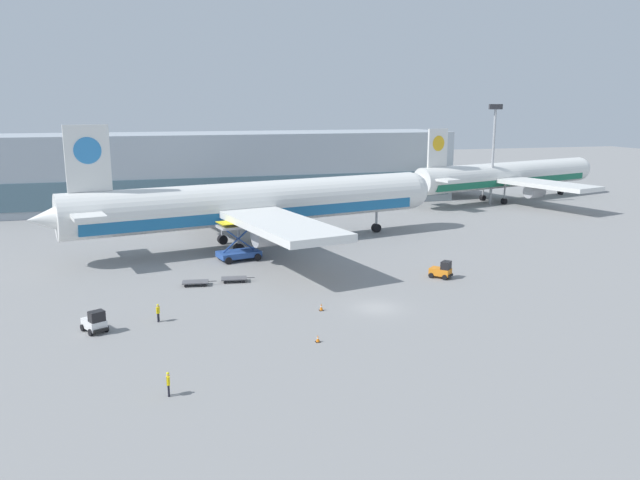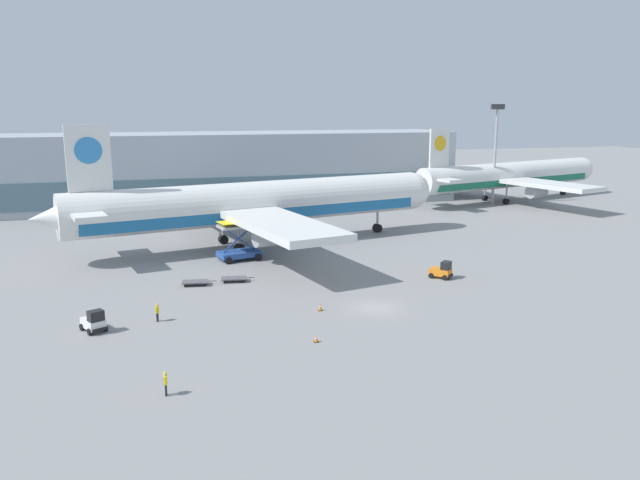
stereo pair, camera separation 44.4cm
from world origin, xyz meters
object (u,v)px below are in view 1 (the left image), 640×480
object	(u,v)px
airplane_main	(252,205)
baggage_dolly_second	(234,279)
airplane_distant	(505,176)
ground_crew_far	(158,311)
ground_crew_near	(168,382)
light_mast	(493,146)
baggage_dolly_lead	(196,282)
scissor_lift_loader	(239,245)
traffic_cone_near	(318,339)
baggage_tug_mid	(95,322)
baggage_tug_foreground	(442,270)
traffic_cone_far	(321,307)

from	to	relation	value
airplane_main	baggage_dolly_second	size ratio (longest dim) A/B	15.20
airplane_distant	ground_crew_far	xyz separation A→B (m)	(-70.72, -55.62, -4.19)
ground_crew_near	ground_crew_far	bearing A→B (deg)	3.45
light_mast	ground_crew_far	distance (m)	84.98
light_mast	airplane_distant	size ratio (longest dim) A/B	0.39
baggage_dolly_lead	baggage_dolly_second	distance (m)	4.27
scissor_lift_loader	traffic_cone_near	size ratio (longest dim) A/B	9.45
scissor_lift_loader	baggage_tug_mid	size ratio (longest dim) A/B	2.03
ground_crew_near	baggage_tug_foreground	bearing A→B (deg)	-52.46
baggage_tug_mid	ground_crew_near	size ratio (longest dim) A/B	1.63
airplane_main	ground_crew_near	bearing A→B (deg)	-119.55
light_mast	airplane_main	size ratio (longest dim) A/B	0.34
airplane_distant	baggage_tug_mid	xyz separation A→B (m)	(-76.06, -56.77, -4.29)
ground_crew_near	scissor_lift_loader	bearing A→B (deg)	-13.14
baggage_tug_foreground	ground_crew_near	distance (m)	38.11
baggage_dolly_lead	traffic_cone_near	world-z (taller)	traffic_cone_near
baggage_tug_foreground	baggage_dolly_second	xyz separation A→B (m)	(-22.94, 4.93, -0.49)
traffic_cone_near	baggage_tug_mid	bearing A→B (deg)	156.73
traffic_cone_far	traffic_cone_near	bearing A→B (deg)	-108.34
baggage_dolly_second	ground_crew_far	size ratio (longest dim) A/B	2.24
baggage_dolly_lead	baggage_tug_mid	bearing A→B (deg)	-120.90
airplane_distant	ground_crew_near	bearing A→B (deg)	-150.68
ground_crew_far	airplane_main	bearing A→B (deg)	175.71
airplane_main	baggage_dolly_second	xyz separation A→B (m)	(-5.30, -17.45, -5.45)
light_mast	scissor_lift_loader	bearing A→B (deg)	-150.25
airplane_main	airplane_distant	size ratio (longest dim) A/B	1.14
baggage_tug_mid	light_mast	bearing A→B (deg)	99.85
baggage_dolly_second	ground_crew_far	distance (m)	14.05
baggage_tug_foreground	traffic_cone_near	xyz separation A→B (m)	(-18.99, -15.02, -0.58)
baggage_dolly_lead	traffic_cone_far	distance (m)	16.10
baggage_dolly_lead	traffic_cone_far	bearing A→B (deg)	-40.10
airplane_distant	scissor_lift_loader	world-z (taller)	airplane_distant
traffic_cone_near	traffic_cone_far	size ratio (longest dim) A/B	0.84
airplane_main	traffic_cone_near	world-z (taller)	airplane_main
ground_crew_far	traffic_cone_far	xyz separation A→B (m)	(15.08, -1.10, -0.63)
ground_crew_near	ground_crew_far	distance (m)	15.45
baggage_tug_foreground	traffic_cone_near	bearing A→B (deg)	-93.71
light_mast	ground_crew_far	xyz separation A→B (m)	(-65.88, -52.63, -10.54)
baggage_tug_mid	traffic_cone_near	size ratio (longest dim) A/B	4.65
airplane_distant	ground_crew_far	size ratio (longest dim) A/B	29.78
baggage_dolly_second	traffic_cone_far	bearing A→B (deg)	-54.09
baggage_dolly_second	traffic_cone_far	size ratio (longest dim) A/B	5.26
baggage_tug_foreground	baggage_dolly_second	size ratio (longest dim) A/B	0.73
airplane_main	baggage_tug_mid	distance (m)	35.73
airplane_distant	ground_crew_far	bearing A→B (deg)	-157.70
baggage_dolly_second	ground_crew_near	world-z (taller)	ground_crew_near
scissor_lift_loader	ground_crew_near	size ratio (longest dim) A/B	3.31
ground_crew_near	traffic_cone_far	xyz separation A→B (m)	(14.94, 14.36, -0.66)
airplane_distant	traffic_cone_near	xyz separation A→B (m)	(-58.21, -64.44, -4.87)
baggage_dolly_second	ground_crew_far	bearing A→B (deg)	-119.74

